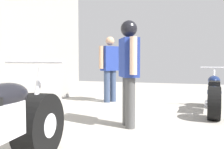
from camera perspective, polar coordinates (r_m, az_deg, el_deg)
ground_plane at (r=3.36m, az=5.35°, el=-14.68°), size 16.72×16.72×0.00m
motorcycle_black_naked at (r=5.25m, az=22.60°, el=-4.27°), size 0.57×1.93×0.90m
mechanic_in_blue at (r=6.13m, az=-0.48°, el=2.19°), size 0.45×0.60×1.63m
mechanic_with_helmet at (r=3.81m, az=3.93°, el=2.57°), size 0.41×0.62×1.65m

